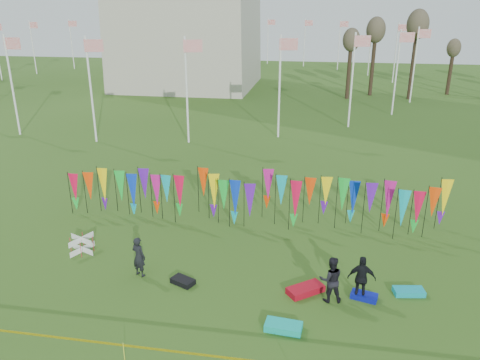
% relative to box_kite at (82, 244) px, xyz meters
% --- Properties ---
extents(ground, '(160.00, 160.00, 0.00)m').
position_rel_box_kite_xyz_m(ground, '(6.59, -3.31, -0.37)').
color(ground, '#2B4C15').
rests_on(ground, ground).
extents(flagpole_ring, '(57.40, 56.16, 8.00)m').
position_rel_box_kite_xyz_m(flagpole_ring, '(-7.41, 44.69, 3.63)').
color(flagpole_ring, silver).
rests_on(flagpole_ring, ground).
extents(banner_row, '(18.64, 0.64, 2.42)m').
position_rel_box_kite_xyz_m(banner_row, '(6.87, 4.28, 1.16)').
color(banner_row, black).
rests_on(banner_row, ground).
extents(caution_tape_near, '(26.00, 0.02, 0.90)m').
position_rel_box_kite_xyz_m(caution_tape_near, '(6.37, -6.25, 0.40)').
color(caution_tape_near, yellow).
rests_on(caution_tape_near, ground).
extents(box_kite, '(0.68, 0.68, 0.75)m').
position_rel_box_kite_xyz_m(box_kite, '(0.00, 0.00, 0.00)').
color(box_kite, red).
rests_on(box_kite, ground).
extents(person_left, '(0.72, 0.63, 1.66)m').
position_rel_box_kite_xyz_m(person_left, '(3.13, -1.33, 0.45)').
color(person_left, black).
rests_on(person_left, ground).
extents(person_mid, '(0.93, 0.66, 1.75)m').
position_rel_box_kite_xyz_m(person_mid, '(10.52, -1.80, 0.50)').
color(person_mid, black).
rests_on(person_mid, ground).
extents(person_right, '(1.01, 0.58, 1.71)m').
position_rel_box_kite_xyz_m(person_right, '(11.62, -1.50, 0.48)').
color(person_right, black).
rests_on(person_right, ground).
extents(kite_bag_turquoise, '(1.26, 0.72, 0.24)m').
position_rel_box_kite_xyz_m(kite_bag_turquoise, '(9.01, -3.73, -0.25)').
color(kite_bag_turquoise, '#0CBDAE').
rests_on(kite_bag_turquoise, ground).
extents(kite_bag_blue, '(1.03, 0.71, 0.20)m').
position_rel_box_kite_xyz_m(kite_bag_blue, '(11.77, -1.47, -0.28)').
color(kite_bag_blue, '#0A15A7').
rests_on(kite_bag_blue, ground).
extents(kite_bag_red, '(1.48, 1.35, 0.25)m').
position_rel_box_kite_xyz_m(kite_bag_red, '(9.64, -1.45, -0.25)').
color(kite_bag_red, '#AD0B1C').
rests_on(kite_bag_red, ground).
extents(kite_bag_black, '(1.03, 0.84, 0.21)m').
position_rel_box_kite_xyz_m(kite_bag_black, '(4.97, -1.63, -0.27)').
color(kite_bag_black, black).
rests_on(kite_bag_black, ground).
extents(kite_bag_teal, '(1.17, 0.70, 0.21)m').
position_rel_box_kite_xyz_m(kite_bag_teal, '(13.42, -0.91, -0.27)').
color(kite_bag_teal, '#0C9FB0').
rests_on(kite_bag_teal, ground).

